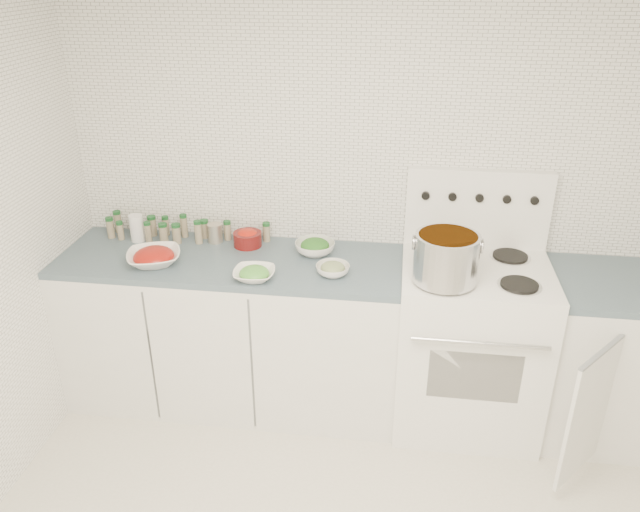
{
  "coord_description": "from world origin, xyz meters",
  "views": [
    {
      "loc": [
        0.06,
        -1.73,
        2.37
      ],
      "look_at": [
        -0.33,
        1.14,
        0.97
      ],
      "focal_mm": 35.0,
      "sensor_mm": 36.0,
      "label": 1
    }
  ],
  "objects_px": {
    "stove": "(469,340)",
    "bowl_snowpea": "(254,274)",
    "bowl_tomato": "(154,257)",
    "stock_pot": "(446,256)"
  },
  "relations": [
    {
      "from": "stove",
      "to": "bowl_tomato",
      "type": "bearing_deg",
      "value": -176.13
    },
    {
      "from": "stock_pot",
      "to": "bowl_tomato",
      "type": "height_order",
      "value": "stock_pot"
    },
    {
      "from": "stock_pot",
      "to": "bowl_tomato",
      "type": "relative_size",
      "value": 0.94
    },
    {
      "from": "stock_pot",
      "to": "bowl_tomato",
      "type": "distance_m",
      "value": 1.51
    },
    {
      "from": "stove",
      "to": "bowl_tomato",
      "type": "relative_size",
      "value": 3.85
    },
    {
      "from": "bowl_tomato",
      "to": "bowl_snowpea",
      "type": "relative_size",
      "value": 1.63
    },
    {
      "from": "stove",
      "to": "bowl_snowpea",
      "type": "distance_m",
      "value": 1.22
    },
    {
      "from": "stove",
      "to": "bowl_snowpea",
      "type": "height_order",
      "value": "stove"
    },
    {
      "from": "stove",
      "to": "bowl_snowpea",
      "type": "bearing_deg",
      "value": -169.3
    },
    {
      "from": "stove",
      "to": "stock_pot",
      "type": "relative_size",
      "value": 4.11
    }
  ]
}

